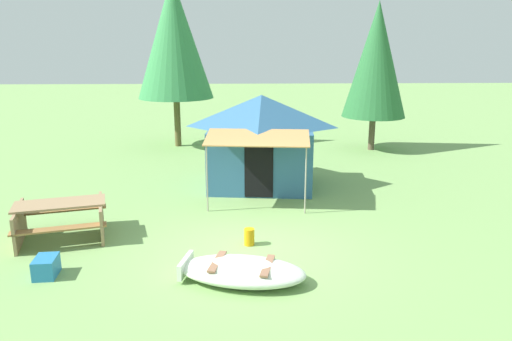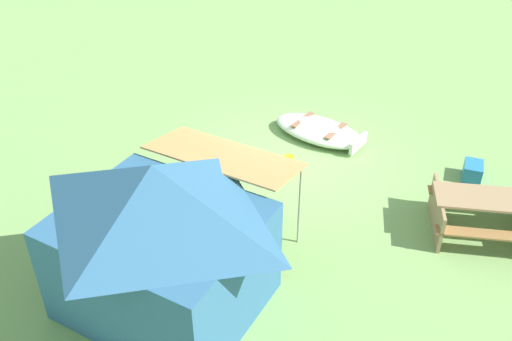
{
  "view_description": "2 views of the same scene",
  "coord_description": "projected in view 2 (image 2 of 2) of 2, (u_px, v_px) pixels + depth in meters",
  "views": [
    {
      "loc": [
        -0.17,
        -9.29,
        4.08
      ],
      "look_at": [
        0.22,
        2.06,
        1.09
      ],
      "focal_mm": 34.52,
      "sensor_mm": 36.0,
      "label": 1
    },
    {
      "loc": [
        -3.43,
        9.82,
        6.92
      ],
      "look_at": [
        0.07,
        1.78,
        0.97
      ],
      "focal_mm": 40.04,
      "sensor_mm": 36.0,
      "label": 2
    }
  ],
  "objects": [
    {
      "name": "picnic_table",
      "position": [
        484.0,
        211.0,
        10.37
      ],
      "size": [
        2.16,
        1.9,
        0.8
      ],
      "color": "#987957",
      "rests_on": "ground_plane"
    },
    {
      "name": "cooler_box",
      "position": [
        473.0,
        171.0,
        12.0
      ],
      "size": [
        0.41,
        0.55,
        0.35
      ],
      "primitive_type": "cube",
      "rotation": [
        0.0,
        0.0,
        1.65
      ],
      "color": "#2473AF",
      "rests_on": "ground_plane"
    },
    {
      "name": "canvas_cabin_tent",
      "position": [
        161.0,
        236.0,
        8.46
      ],
      "size": [
        3.33,
        3.98,
        2.63
      ],
      "color": "#2F5E88",
      "rests_on": "ground_plane"
    },
    {
      "name": "fuel_can",
      "position": [
        289.0,
        163.0,
        12.25
      ],
      "size": [
        0.24,
        0.24,
        0.35
      ],
      "primitive_type": "cylinder",
      "rotation": [
        0.0,
        0.0,
        4.61
      ],
      "color": "orange",
      "rests_on": "ground_plane"
    },
    {
      "name": "ground_plane",
      "position": [
        291.0,
        166.0,
        12.46
      ],
      "size": [
        80.0,
        80.0,
        0.0
      ],
      "primitive_type": "plane",
      "color": "#77A059"
    },
    {
      "name": "beached_rowboat",
      "position": [
        319.0,
        130.0,
        13.38
      ],
      "size": [
        2.44,
        1.58,
        0.37
      ],
      "color": "silver",
      "rests_on": "ground_plane"
    }
  ]
}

